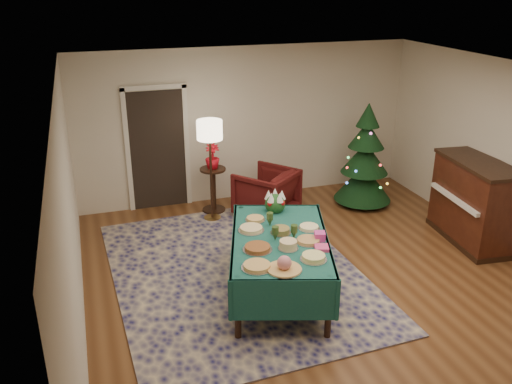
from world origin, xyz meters
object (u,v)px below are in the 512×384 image
object	(u,v)px
piano	(474,203)
buffet_table	(280,249)
christmas_tree	(365,160)
gift_box	(320,236)
floor_lamp	(210,136)
potted_plant	(212,162)
armchair	(266,191)
side_table	(213,191)

from	to	relation	value
piano	buffet_table	bearing A→B (deg)	-171.40
buffet_table	christmas_tree	distance (m)	3.35
buffet_table	gift_box	bearing A→B (deg)	-27.17
floor_lamp	potted_plant	size ratio (longest dim) A/B	3.97
buffet_table	armchair	size ratio (longest dim) A/B	2.59
buffet_table	gift_box	size ratio (longest dim) A/B	18.14
floor_lamp	side_table	size ratio (longest dim) A/B	2.16
gift_box	piano	xyz separation A→B (m)	(2.85, 0.72, -0.23)
gift_box	potted_plant	world-z (taller)	potted_plant
armchair	piano	world-z (taller)	piano
gift_box	floor_lamp	distance (m)	2.86
floor_lamp	piano	xyz separation A→B (m)	(3.55, -1.99, -0.81)
armchair	piano	xyz separation A→B (m)	(2.64, -1.85, 0.18)
floor_lamp	potted_plant	distance (m)	0.62
floor_lamp	side_table	bearing A→B (deg)	71.19
armchair	floor_lamp	bearing A→B (deg)	-47.62
buffet_table	piano	size ratio (longest dim) A/B	1.51
gift_box	christmas_tree	world-z (taller)	christmas_tree
buffet_table	christmas_tree	bearing A→B (deg)	43.41
gift_box	floor_lamp	world-z (taller)	floor_lamp
gift_box	side_table	distance (m)	3.10
christmas_tree	piano	bearing A→B (deg)	-64.67
buffet_table	piano	xyz separation A→B (m)	(3.28, 0.50, -0.02)
gift_box	armchair	bearing A→B (deg)	85.31
floor_lamp	potted_plant	world-z (taller)	floor_lamp
side_table	christmas_tree	xyz separation A→B (m)	(2.59, -0.49, 0.44)
side_table	piano	world-z (taller)	piano
christmas_tree	piano	distance (m)	2.00
side_table	piano	bearing A→B (deg)	-33.61
piano	armchair	bearing A→B (deg)	145.05
side_table	potted_plant	world-z (taller)	potted_plant
gift_box	potted_plant	distance (m)	3.07
piano	gift_box	bearing A→B (deg)	-165.88
buffet_table	christmas_tree	size ratio (longest dim) A/B	1.27
side_table	piano	distance (m)	4.14
christmas_tree	armchair	bearing A→B (deg)	178.58
buffet_table	side_table	world-z (taller)	buffet_table
side_table	gift_box	bearing A→B (deg)	-78.89
buffet_table	christmas_tree	world-z (taller)	christmas_tree
armchair	christmas_tree	distance (m)	1.83
gift_box	potted_plant	size ratio (longest dim) A/B	0.30
gift_box	floor_lamp	bearing A→B (deg)	104.32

